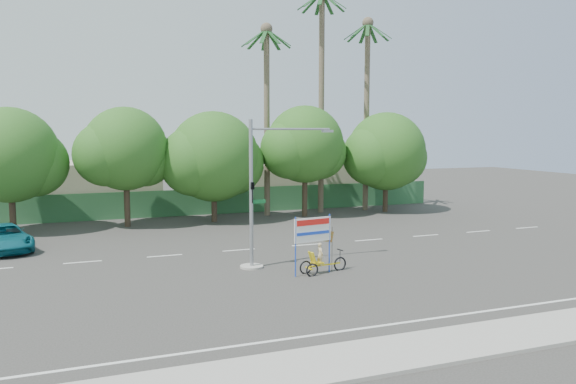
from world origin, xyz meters
name	(u,v)px	position (x,y,z in m)	size (l,w,h in m)	color
ground	(336,284)	(0.00, 0.00, 0.00)	(120.00, 120.00, 0.00)	#33302D
sidewalk_near	(444,346)	(0.00, -7.50, 0.06)	(50.00, 2.40, 0.12)	gray
fence	(216,201)	(0.00, 21.50, 1.00)	(38.00, 0.08, 2.00)	#336B3D
building_left	(79,188)	(-10.00, 26.00, 2.00)	(12.00, 8.00, 4.00)	#C2B99A
building_right	(291,183)	(8.00, 26.00, 1.80)	(14.00, 8.00, 3.60)	#C2B99A
tree_far_left	(9,158)	(-14.05, 18.00, 4.76)	(7.14, 6.00, 7.96)	#473828
tree_left	(125,152)	(-7.05, 18.00, 5.06)	(6.66, 5.60, 8.07)	#473828
tree_center	(213,159)	(-1.05, 18.00, 4.47)	(7.62, 6.40, 7.85)	#473828
tree_right	(304,147)	(5.95, 18.00, 5.24)	(6.90, 5.80, 8.36)	#473828
tree_far_right	(386,154)	(12.95, 18.00, 4.64)	(7.38, 6.20, 7.94)	#473828
palm_tall	(322,79)	(8.00, 19.50, 10.46)	(3.73, 3.79, 17.45)	#70604C
palm_mid	(367,94)	(12.00, 19.50, 9.40)	(3.73, 3.79, 15.45)	#70604C
palm_short	(267,99)	(3.50, 19.50, 8.86)	(3.73, 3.79, 14.45)	#70604C
traffic_signal	(258,206)	(-2.20, 3.98, 2.92)	(4.72, 1.10, 7.00)	gray
trike_billboard	(318,250)	(-0.02, 1.87, 1.10)	(2.76, 0.84, 2.73)	black
pickup_truck	(4,238)	(-13.94, 12.34, 0.71)	(2.36, 5.12, 1.42)	#0F606F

